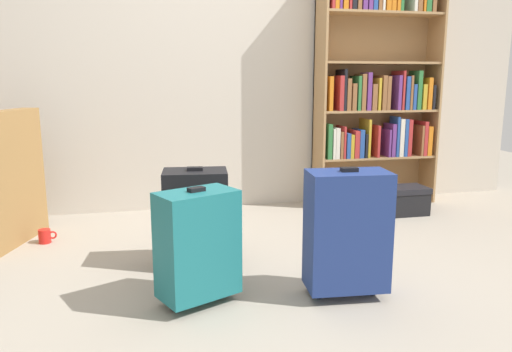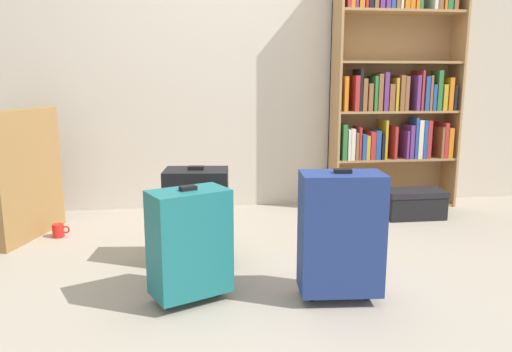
{
  "view_description": "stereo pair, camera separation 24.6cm",
  "coord_description": "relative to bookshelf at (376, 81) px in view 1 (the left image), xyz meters",
  "views": [
    {
      "loc": [
        -0.73,
        -2.5,
        1.1
      ],
      "look_at": [
        -0.12,
        0.21,
        0.55
      ],
      "focal_mm": 34.46,
      "sensor_mm": 36.0,
      "label": 1
    },
    {
      "loc": [
        -0.49,
        -2.55,
        1.1
      ],
      "look_at": [
        -0.12,
        0.21,
        0.55
      ],
      "focal_mm": 34.46,
      "sensor_mm": 36.0,
      "label": 2
    }
  ],
  "objects": [
    {
      "name": "storage_box",
      "position": [
        0.03,
        -0.43,
        -0.96
      ],
      "size": [
        0.47,
        0.25,
        0.23
      ],
      "color": "black",
      "rests_on": "ground"
    },
    {
      "name": "mug",
      "position": [
        -2.68,
        -0.57,
        -1.03
      ],
      "size": [
        0.12,
        0.08,
        0.1
      ],
      "color": "red",
      "rests_on": "ground"
    },
    {
      "name": "back_wall",
      "position": [
        -1.25,
        0.2,
        0.22
      ],
      "size": [
        5.39,
        0.1,
        2.6
      ],
      "primitive_type": "cube",
      "color": "beige",
      "rests_on": "ground"
    },
    {
      "name": "bookshelf",
      "position": [
        0.0,
        0.0,
        0.0
      ],
      "size": [
        1.09,
        0.28,
        2.04
      ],
      "color": "#A87F51",
      "rests_on": "ground"
    },
    {
      "name": "suitcase_black",
      "position": [
        -1.71,
        -1.2,
        -0.77
      ],
      "size": [
        0.4,
        0.29,
        0.6
      ],
      "color": "black",
      "rests_on": "ground"
    },
    {
      "name": "ground_plane",
      "position": [
        -1.25,
        -1.51,
        -1.08
      ],
      "size": [
        9.43,
        9.43,
        0.0
      ],
      "primitive_type": "plane",
      "color": "#9E9384"
    },
    {
      "name": "suitcase_teal",
      "position": [
        -1.76,
        -1.72,
        -0.77
      ],
      "size": [
        0.43,
        0.36,
        0.59
      ],
      "color": "#19666B",
      "rests_on": "ground"
    },
    {
      "name": "suitcase_navy_blue",
      "position": [
        -1.01,
        -1.8,
        -0.73
      ],
      "size": [
        0.42,
        0.26,
        0.67
      ],
      "color": "navy",
      "rests_on": "ground"
    }
  ]
}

